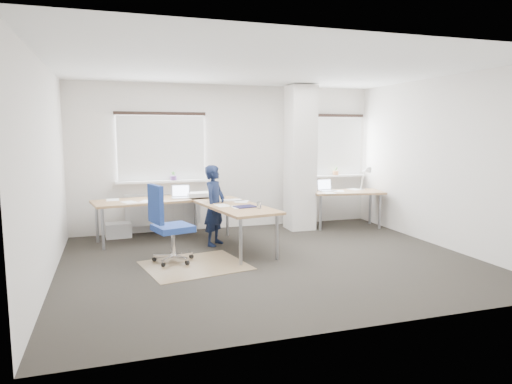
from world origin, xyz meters
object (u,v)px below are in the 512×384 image
object	(u,v)px
task_chair	(170,241)
person	(215,205)
desk_side	(347,193)
desk_main	(194,204)

from	to	relation	value
task_chair	person	distance (m)	1.24
desk_side	person	bearing A→B (deg)	-157.64
desk_main	desk_side	world-z (taller)	desk_side
desk_main	desk_side	size ratio (longest dim) A/B	1.88
desk_main	task_chair	world-z (taller)	task_chair
desk_main	task_chair	size ratio (longest dim) A/B	2.43
desk_side	task_chair	bearing A→B (deg)	-148.44
desk_side	task_chair	distance (m)	3.98
desk_side	task_chair	world-z (taller)	desk_side
desk_side	person	size ratio (longest dim) A/B	1.11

